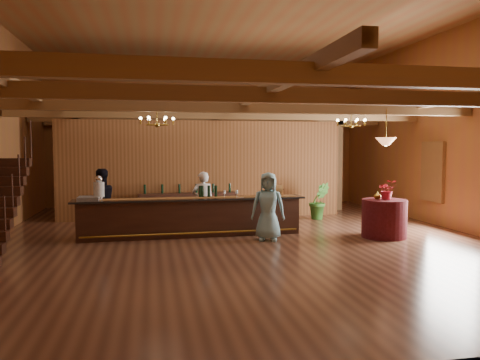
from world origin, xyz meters
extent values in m
plane|color=brown|center=(0.00, 0.00, 0.00)|extent=(14.00, 14.00, 0.00)
plane|color=olive|center=(0.00, 0.00, 5.50)|extent=(14.00, 14.00, 0.00)
cube|color=#9A5F2C|center=(0.00, 7.00, 2.75)|extent=(12.00, 0.10, 5.50)
cube|color=#9A5F2C|center=(0.00, -7.00, 2.75)|extent=(12.00, 0.10, 5.50)
cube|color=#9A5F2C|center=(6.00, 0.00, 2.75)|extent=(0.10, 14.00, 5.50)
cube|color=brown|center=(0.00, -5.50, 3.20)|extent=(11.90, 0.20, 0.28)
cube|color=brown|center=(0.00, -3.00, 3.20)|extent=(11.90, 0.20, 0.28)
cube|color=brown|center=(0.00, -0.50, 3.20)|extent=(11.90, 0.20, 0.28)
cube|color=brown|center=(0.00, 2.00, 3.20)|extent=(11.90, 0.20, 0.28)
cube|color=brown|center=(0.00, 4.50, 3.20)|extent=(11.90, 0.20, 0.28)
cube|color=brown|center=(0.00, 6.80, 3.20)|extent=(11.90, 0.20, 0.28)
cube|color=brown|center=(-4.50, 0.00, 3.34)|extent=(0.18, 13.90, 0.22)
cube|color=brown|center=(0.00, 0.00, 3.34)|extent=(0.18, 13.90, 0.22)
cube|color=brown|center=(4.50, 0.00, 3.34)|extent=(0.18, 13.90, 0.22)
cube|color=brown|center=(-4.50, 4.50, 1.60)|extent=(0.20, 0.20, 3.20)
cube|color=brown|center=(4.50, 4.50, 1.60)|extent=(0.20, 0.20, 3.20)
cube|color=brown|center=(-0.50, 3.50, 1.55)|extent=(9.00, 0.18, 3.10)
cube|color=white|center=(5.95, 1.00, 1.55)|extent=(0.12, 1.05, 1.75)
cube|color=#3C2015|center=(-5.45, -0.04, 1.50)|extent=(1.00, 0.28, 0.20)
cube|color=#3C2015|center=(-5.45, 0.24, 1.70)|extent=(1.00, 0.28, 0.20)
cube|color=#3C2015|center=(-5.45, 0.52, 1.90)|extent=(1.00, 0.28, 0.20)
cube|color=#3C2015|center=(1.00, 5.50, 0.55)|extent=(1.20, 0.60, 1.10)
cube|color=olive|center=(-2.00, 5.50, 0.50)|extent=(1.00, 0.60, 1.00)
cube|color=#3C2015|center=(-1.14, 0.49, 0.46)|extent=(5.58, 0.77, 0.93)
cube|color=black|center=(-1.14, 0.49, 0.95)|extent=(5.86, 0.90, 0.05)
cube|color=maroon|center=(-1.14, 0.49, 0.98)|extent=(5.48, 0.54, 0.01)
cylinder|color=#A47F29|center=(-1.14, 0.12, 0.14)|extent=(5.37, 0.21, 0.05)
cylinder|color=silver|center=(-3.39, 0.47, 1.01)|extent=(0.18, 0.18, 0.08)
cylinder|color=silver|center=(-3.39, 0.47, 1.23)|extent=(0.26, 0.26, 0.36)
sphere|color=silver|center=(-3.39, 0.47, 1.48)|extent=(0.18, 0.18, 0.18)
cube|color=gray|center=(-3.62, 0.37, 1.02)|extent=(0.50, 0.50, 0.10)
cube|color=olive|center=(0.95, 0.51, 1.12)|extent=(0.06, 0.06, 0.30)
cube|color=olive|center=(1.23, 0.51, 1.12)|extent=(0.06, 0.06, 0.30)
cylinder|color=olive|center=(1.09, 0.51, 1.15)|extent=(0.24, 0.24, 0.24)
cylinder|color=black|center=(-0.90, 0.61, 1.12)|extent=(0.07, 0.07, 0.30)
cylinder|color=black|center=(-0.85, 0.61, 1.12)|extent=(0.07, 0.07, 0.30)
cylinder|color=black|center=(-0.68, 0.62, 1.12)|extent=(0.07, 0.07, 0.30)
cylinder|color=black|center=(-0.50, 0.62, 1.12)|extent=(0.07, 0.07, 0.30)
cube|color=#3C2015|center=(-1.03, 3.09, 0.42)|extent=(3.05, 0.77, 0.85)
cylinder|color=#3B0A0A|center=(3.59, -0.60, 0.48)|extent=(1.10, 1.10, 0.95)
cylinder|color=#A47F29|center=(-1.99, -0.03, 2.99)|extent=(0.02, 0.02, 0.41)
sphere|color=#A47F29|center=(-1.99, -0.03, 2.79)|extent=(0.12, 0.12, 0.12)
torus|color=#A47F29|center=(-1.99, -0.03, 2.89)|extent=(0.80, 0.80, 0.04)
cylinder|color=#A47F29|center=(3.09, 0.36, 3.01)|extent=(0.02, 0.02, 0.38)
sphere|color=#A47F29|center=(3.09, 0.36, 2.82)|extent=(0.12, 0.12, 0.12)
torus|color=#A47F29|center=(3.09, 0.36, 2.92)|extent=(0.80, 0.80, 0.04)
cylinder|color=#A47F29|center=(3.59, -0.60, 2.80)|extent=(0.02, 0.02, 0.80)
cone|color=#D37C49|center=(3.59, -0.60, 2.40)|extent=(0.52, 0.52, 0.20)
imported|color=white|center=(-0.77, 1.19, 0.80)|extent=(0.59, 0.39, 1.60)
imported|color=black|center=(-3.43, 1.16, 0.85)|extent=(1.02, 0.93, 1.71)
imported|color=#80B6C1|center=(0.63, -0.42, 0.83)|extent=(0.93, 0.75, 1.66)
imported|color=#347025|center=(3.03, 2.53, 0.58)|extent=(0.68, 0.57, 1.16)
imported|color=red|center=(3.62, -0.65, 1.20)|extent=(0.54, 0.50, 0.50)
imported|color=#A47F29|center=(3.45, -0.48, 1.11)|extent=(0.16, 0.16, 0.30)
camera|label=1|loc=(-2.14, -11.32, 2.26)|focal=35.00mm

